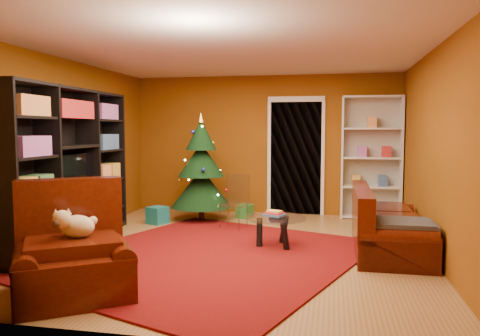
% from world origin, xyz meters
% --- Properties ---
extents(floor, '(5.00, 5.50, 0.05)m').
position_xyz_m(floor, '(0.00, 0.00, -0.03)').
color(floor, olive).
rests_on(floor, ground).
extents(ceiling, '(5.00, 5.50, 0.05)m').
position_xyz_m(ceiling, '(0.00, 0.00, 2.62)').
color(ceiling, silver).
rests_on(ceiling, wall_back).
extents(wall_back, '(5.00, 0.05, 2.60)m').
position_xyz_m(wall_back, '(0.00, 2.77, 1.30)').
color(wall_back, brown).
rests_on(wall_back, ground).
extents(wall_left, '(0.05, 5.50, 2.60)m').
position_xyz_m(wall_left, '(-2.52, 0.00, 1.30)').
color(wall_left, brown).
rests_on(wall_left, ground).
extents(wall_right, '(0.05, 5.50, 2.60)m').
position_xyz_m(wall_right, '(2.52, 0.00, 1.30)').
color(wall_right, brown).
rests_on(wall_right, ground).
extents(doorway, '(1.06, 0.60, 2.16)m').
position_xyz_m(doorway, '(0.60, 2.73, 1.05)').
color(doorway, black).
rests_on(doorway, floor).
extents(rug, '(4.49, 4.82, 0.02)m').
position_xyz_m(rug, '(-0.24, -0.51, 0.01)').
color(rug, '#670B0B').
rests_on(rug, floor).
extents(media_unit, '(0.49, 2.82, 2.15)m').
position_xyz_m(media_unit, '(-2.27, -0.22, 1.08)').
color(media_unit, black).
rests_on(media_unit, floor).
extents(christmas_tree, '(1.24, 1.24, 1.90)m').
position_xyz_m(christmas_tree, '(-0.98, 1.83, 0.92)').
color(christmas_tree, black).
rests_on(christmas_tree, floor).
extents(gift_box_teal, '(0.38, 0.38, 0.29)m').
position_xyz_m(gift_box_teal, '(-1.62, 1.37, 0.14)').
color(gift_box_teal, '#126469').
rests_on(gift_box_teal, floor).
extents(gift_box_green, '(0.31, 0.31, 0.25)m').
position_xyz_m(gift_box_green, '(-0.26, 2.15, 0.12)').
color(gift_box_green, '#256D28').
rests_on(gift_box_green, floor).
extents(white_bookshelf, '(1.04, 0.38, 2.24)m').
position_xyz_m(white_bookshelf, '(1.95, 2.57, 1.09)').
color(white_bookshelf, white).
rests_on(white_bookshelf, floor).
extents(armchair, '(1.57, 1.57, 0.88)m').
position_xyz_m(armchair, '(-1.14, -2.04, 0.44)').
color(armchair, '#370D05').
rests_on(armchair, rug).
extents(dog, '(0.50, 0.47, 0.29)m').
position_xyz_m(dog, '(-1.13, -1.97, 0.66)').
color(dog, beige).
rests_on(dog, armchair).
extents(sofa, '(0.90, 1.97, 0.85)m').
position_xyz_m(sofa, '(2.02, 0.24, 0.42)').
color(sofa, '#370D05').
rests_on(sofa, rug).
extents(coffee_table, '(1.06, 1.06, 0.51)m').
position_xyz_m(coffee_table, '(0.54, 0.15, 0.21)').
color(coffee_table, gray).
rests_on(coffee_table, rug).
extents(acrylic_chair, '(0.48, 0.51, 0.78)m').
position_xyz_m(acrylic_chair, '(-0.27, 1.20, 0.39)').
color(acrylic_chair, '#66605B').
rests_on(acrylic_chair, rug).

